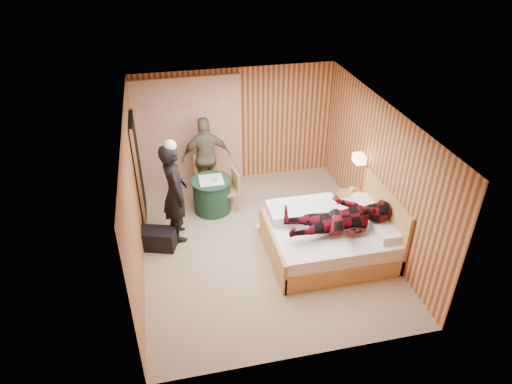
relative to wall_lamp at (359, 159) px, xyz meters
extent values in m
cube|color=#9E8468|center=(-1.92, -0.45, -1.30)|extent=(4.20, 5.00, 0.01)
cube|color=white|center=(-1.92, -0.45, 1.20)|extent=(4.20, 5.00, 0.01)
cube|color=#D38951|center=(-1.92, 2.05, -0.05)|extent=(4.20, 0.02, 2.50)
cube|color=#D38951|center=(-4.02, -0.45, -0.05)|extent=(0.02, 5.00, 2.50)
cube|color=#D38951|center=(0.18, -0.45, -0.05)|extent=(0.02, 5.00, 2.50)
cube|color=beige|center=(-2.92, 1.98, -0.10)|extent=(2.20, 0.08, 2.40)
cube|color=black|center=(-3.98, 0.95, -0.28)|extent=(0.06, 0.90, 2.05)
cylinder|color=gold|center=(0.08, 0.00, 0.00)|extent=(0.18, 0.04, 0.04)
cube|color=beige|center=(0.00, 0.00, 0.00)|extent=(0.18, 0.24, 0.16)
cube|color=tan|center=(-0.82, -0.95, -1.14)|extent=(2.08, 1.67, 0.31)
cube|color=white|center=(-0.82, -0.95, -0.86)|extent=(2.02, 1.61, 0.26)
cube|color=tan|center=(-1.87, -0.95, -1.01)|extent=(0.06, 1.67, 0.58)
cube|color=tan|center=(0.14, -0.95, -0.73)|extent=(0.06, 1.67, 1.15)
cube|color=white|center=(-0.01, -1.35, -0.65)|extent=(0.40, 0.57, 0.15)
cube|color=white|center=(-0.01, -0.56, -0.65)|extent=(0.40, 0.57, 0.15)
cube|color=white|center=(-1.19, -0.48, -0.63)|extent=(1.25, 0.63, 0.19)
cube|color=tan|center=(-0.04, -0.06, -1.03)|extent=(0.40, 0.55, 0.55)
cube|color=tan|center=(-0.04, -0.06, -0.85)|extent=(0.42, 0.57, 0.03)
cylinder|color=#1C3C28|center=(-2.64, 0.84, -0.96)|extent=(0.74, 0.74, 0.67)
cylinder|color=#1C3C28|center=(-2.64, 0.84, -0.62)|extent=(0.79, 0.79, 0.03)
cube|color=white|center=(-2.64, 0.84, -0.60)|extent=(0.47, 0.47, 0.01)
cube|color=tan|center=(-2.64, 1.40, -0.85)|extent=(0.54, 0.54, 0.05)
cube|color=tan|center=(-2.71, 1.58, -0.60)|extent=(0.41, 0.18, 0.46)
cylinder|color=tan|center=(-2.75, 1.18, -1.08)|extent=(0.04, 0.04, 0.43)
cylinder|color=tan|center=(-2.54, 1.61, -1.08)|extent=(0.04, 0.04, 0.43)
cube|color=tan|center=(-2.34, 0.81, -0.88)|extent=(0.45, 0.45, 0.05)
cube|color=tan|center=(-2.17, 0.84, -0.65)|extent=(0.10, 0.39, 0.43)
cylinder|color=tan|center=(-2.52, 0.94, -1.10)|extent=(0.04, 0.04, 0.40)
cylinder|color=tan|center=(-2.16, 0.68, -1.10)|extent=(0.04, 0.04, 0.40)
cube|color=black|center=(-3.77, -0.13, -1.11)|extent=(0.74, 0.54, 0.37)
cube|color=white|center=(-2.52, 0.83, -1.24)|extent=(0.30, 0.20, 0.13)
cube|color=white|center=(-1.82, -0.02, -1.24)|extent=(0.28, 0.17, 0.12)
imported|color=black|center=(-3.37, 0.13, -0.36)|extent=(0.53, 0.74, 1.88)
imported|color=#686445|center=(-2.64, 1.51, -0.44)|extent=(1.03, 0.47, 1.72)
imported|color=maroon|center=(-0.77, -1.15, -0.30)|extent=(0.86, 0.67, 1.77)
imported|color=white|center=(-0.04, -0.11, -0.74)|extent=(0.17, 0.22, 0.02)
imported|color=white|center=(-0.04, -0.11, -0.72)|extent=(0.26, 0.28, 0.02)
imported|color=white|center=(-0.04, 0.07, -0.70)|extent=(0.13, 0.13, 0.09)
imported|color=white|center=(-2.54, 0.79, -0.55)|extent=(0.12, 0.12, 0.10)
camera|label=1|loc=(-3.44, -6.80, 3.89)|focal=32.00mm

